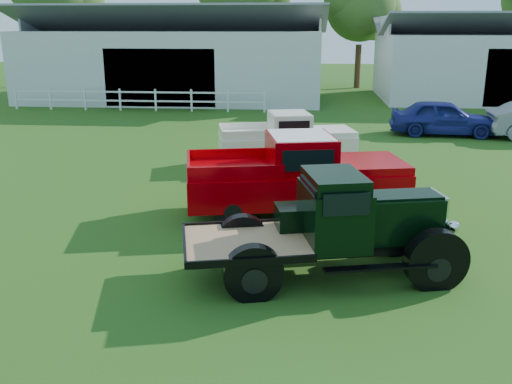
# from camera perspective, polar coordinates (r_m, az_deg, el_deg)

# --- Properties ---
(ground) EXTENTS (120.00, 120.00, 0.00)m
(ground) POSITION_cam_1_polar(r_m,az_deg,el_deg) (11.83, -1.49, -6.51)
(ground) COLOR #2B5210
(shed_left) EXTENTS (18.80, 10.20, 5.60)m
(shed_left) POSITION_cam_1_polar(r_m,az_deg,el_deg) (37.77, -7.81, 13.57)
(shed_left) COLOR silver
(shed_left) RESTS_ON ground
(shed_right) EXTENTS (16.80, 9.20, 5.20)m
(shed_right) POSITION_cam_1_polar(r_m,az_deg,el_deg) (39.95, 24.21, 12.18)
(shed_right) COLOR silver
(shed_right) RESTS_ON ground
(fence_rail) EXTENTS (14.20, 0.16, 1.20)m
(fence_rail) POSITION_cam_1_polar(r_m,az_deg,el_deg) (32.43, -11.74, 9.02)
(fence_rail) COLOR white
(fence_rail) RESTS_ON ground
(tree_a) EXTENTS (6.30, 6.30, 10.50)m
(tree_a) POSITION_cam_1_polar(r_m,az_deg,el_deg) (47.87, -19.50, 16.34)
(tree_a) COLOR #31571C
(tree_a) RESTS_ON ground
(tree_b) EXTENTS (6.90, 6.90, 11.50)m
(tree_b) POSITION_cam_1_polar(r_m,az_deg,el_deg) (45.14, -1.73, 17.90)
(tree_b) COLOR #31571C
(tree_b) RESTS_ON ground
(tree_c) EXTENTS (5.40, 5.40, 9.00)m
(tree_c) POSITION_cam_1_polar(r_m,az_deg,el_deg) (43.98, 10.33, 16.07)
(tree_c) COLOR #31571C
(tree_c) RESTS_ON ground
(vintage_flatbed) EXTENTS (5.40, 3.11, 2.01)m
(vintage_flatbed) POSITION_cam_1_polar(r_m,az_deg,el_deg) (10.72, 7.19, -3.36)
(vintage_flatbed) COLOR black
(vintage_flatbed) RESTS_ON ground
(red_pickup) EXTENTS (5.92, 3.25, 2.04)m
(red_pickup) POSITION_cam_1_polar(r_m,az_deg,el_deg) (14.19, 3.99, 1.76)
(red_pickup) COLOR #AD0005
(red_pickup) RESTS_ON ground
(white_pickup) EXTENTS (4.99, 2.81, 1.73)m
(white_pickup) POSITION_cam_1_polar(r_m,az_deg,el_deg) (19.43, 3.08, 5.31)
(white_pickup) COLOR white
(white_pickup) RESTS_ON ground
(misc_car_blue) EXTENTS (4.60, 2.16, 1.52)m
(misc_car_blue) POSITION_cam_1_polar(r_m,az_deg,el_deg) (25.90, 18.23, 7.09)
(misc_car_blue) COLOR navy
(misc_car_blue) RESTS_ON ground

